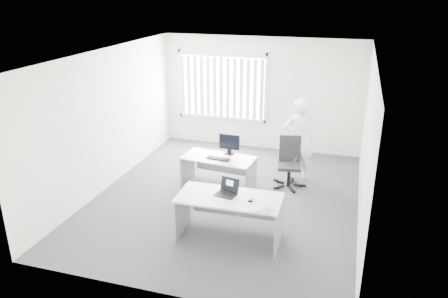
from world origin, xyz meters
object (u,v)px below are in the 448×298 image
(laptop, at_px, (226,188))
(office_chair, at_px, (289,171))
(desk_near, at_px, (229,209))
(desk_far, at_px, (218,166))
(monitor, at_px, (229,144))
(person, at_px, (298,140))

(laptop, bearing_deg, office_chair, 85.99)
(desk_near, height_order, laptop, laptop)
(desk_near, height_order, office_chair, office_chair)
(desk_far, xyz_separation_m, laptop, (0.69, -1.78, 0.41))
(office_chair, bearing_deg, monitor, -177.56)
(desk_near, height_order, desk_far, desk_near)
(laptop, xyz_separation_m, monitor, (-0.52, 2.02, -0.01))
(desk_near, distance_m, office_chair, 2.41)
(desk_far, relative_size, laptop, 4.68)
(desk_near, bearing_deg, laptop, 150.39)
(office_chair, xyz_separation_m, laptop, (-0.69, -2.28, 0.57))
(office_chair, bearing_deg, laptop, -116.48)
(desk_near, relative_size, office_chair, 1.62)
(desk_far, bearing_deg, person, 36.06)
(monitor, bearing_deg, desk_near, -72.20)
(person, height_order, monitor, person)
(desk_far, distance_m, monitor, 0.50)
(desk_far, relative_size, person, 0.84)
(desk_far, bearing_deg, monitor, 61.90)
(desk_near, bearing_deg, person, 73.35)
(desk_near, distance_m, laptop, 0.35)
(person, xyz_separation_m, monitor, (-1.33, -0.62, -0.02))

